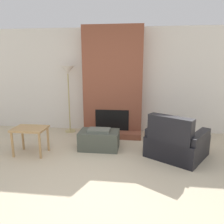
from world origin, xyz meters
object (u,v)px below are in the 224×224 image
armchair (175,144)px  side_table (30,132)px  ottoman (99,140)px  floor_lamp_left (68,75)px

armchair → side_table: armchair is taller
ottoman → floor_lamp_left: floor_lamp_left is taller
side_table → floor_lamp_left: floor_lamp_left is taller
armchair → floor_lamp_left: bearing=5.1°
ottoman → floor_lamp_left: (-0.96, 1.06, 1.25)m
armchair → side_table: bearing=36.4°
armchair → floor_lamp_left: (-2.46, 1.29, 1.18)m
ottoman → floor_lamp_left: size_ratio=0.48×
ottoman → armchair: (1.51, -0.23, 0.07)m
side_table → floor_lamp_left: 1.81m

